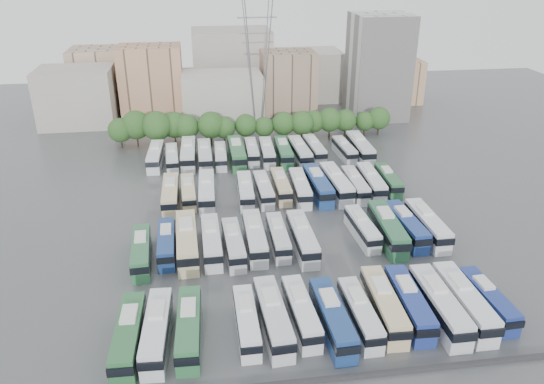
{
  "coord_description": "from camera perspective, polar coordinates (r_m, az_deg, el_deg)",
  "views": [
    {
      "loc": [
        -12.21,
        -73.29,
        40.77
      ],
      "look_at": [
        -0.69,
        7.58,
        3.0
      ],
      "focal_mm": 35.0,
      "sensor_mm": 36.0,
      "label": 1
    }
  ],
  "objects": [
    {
      "name": "bus_r3_s0",
      "position": [
        111.54,
        -12.42,
        3.81
      ],
      "size": [
        3.14,
        12.29,
        3.83
      ],
      "rotation": [
        0.0,
        0.0,
        -0.04
      ],
      "color": "silver",
      "rests_on": "ground"
    },
    {
      "name": "bus_r2_s5",
      "position": [
        93.68,
        -2.87,
        0.18
      ],
      "size": [
        2.9,
        11.62,
        3.62
      ],
      "rotation": [
        0.0,
        0.0,
        -0.03
      ],
      "color": "silver",
      "rests_on": "ground"
    },
    {
      "name": "city_buildings",
      "position": [
        148.91,
        -6.21,
        11.91
      ],
      "size": [
        102.0,
        35.0,
        20.0
      ],
      "color": "#9E998E",
      "rests_on": "ground"
    },
    {
      "name": "bus_r1_s11",
      "position": [
        82.34,
        12.31,
        -3.85
      ],
      "size": [
        3.56,
        13.54,
        4.21
      ],
      "rotation": [
        0.0,
        0.0,
        -0.05
      ],
      "color": "#2A6340",
      "rests_on": "ground"
    },
    {
      "name": "bus_r2_s6",
      "position": [
        94.16,
        -0.92,
        0.31
      ],
      "size": [
        2.7,
        11.26,
        3.52
      ],
      "rotation": [
        0.0,
        0.0,
        0.02
      ],
      "color": "silver",
      "rests_on": "ground"
    },
    {
      "name": "bus_r0_s10",
      "position": [
        67.15,
        14.51,
        -11.49
      ],
      "size": [
        3.2,
        12.44,
        3.87
      ],
      "rotation": [
        0.0,
        0.0,
        -0.04
      ],
      "color": "navy",
      "rests_on": "ground"
    },
    {
      "name": "bus_r3_s6",
      "position": [
        112.08,
        -2.19,
        4.4
      ],
      "size": [
        2.7,
        11.15,
        3.48
      ],
      "rotation": [
        0.0,
        0.0,
        -0.03
      ],
      "color": "silver",
      "rests_on": "ground"
    },
    {
      "name": "bus_r3_s10",
      "position": [
        113.42,
        4.57,
        4.64
      ],
      "size": [
        3.04,
        11.84,
        3.68
      ],
      "rotation": [
        0.0,
        0.0,
        0.04
      ],
      "color": "silver",
      "rests_on": "ground"
    },
    {
      "name": "bus_r3_s4",
      "position": [
        110.2,
        -5.56,
        3.91
      ],
      "size": [
        2.62,
        10.86,
        3.39
      ],
      "rotation": [
        0.0,
        0.0,
        -0.02
      ],
      "color": "silver",
      "rests_on": "ground"
    },
    {
      "name": "bus_r1_s0",
      "position": [
        77.43,
        -13.89,
        -6.24
      ],
      "size": [
        3.09,
        11.65,
        3.62
      ],
      "rotation": [
        0.0,
        0.0,
        0.05
      ],
      "color": "#2D6A40",
      "rests_on": "ground"
    },
    {
      "name": "bus_r1_s12",
      "position": [
        84.15,
        14.2,
        -3.52
      ],
      "size": [
        3.24,
        12.48,
        3.88
      ],
      "rotation": [
        0.0,
        0.0,
        0.04
      ],
      "color": "navy",
      "rests_on": "ground"
    },
    {
      "name": "bus_r3_s9",
      "position": [
        111.28,
        3.01,
        4.35
      ],
      "size": [
        3.23,
        12.69,
        3.95
      ],
      "rotation": [
        0.0,
        0.0,
        0.04
      ],
      "color": "silver",
      "rests_on": "ground"
    },
    {
      "name": "bus_r0_s2",
      "position": [
        62.31,
        -8.93,
        -14.19
      ],
      "size": [
        3.01,
        12.15,
        3.79
      ],
      "rotation": [
        0.0,
        0.0,
        -0.03
      ],
      "color": "#2D693D",
      "rests_on": "ground"
    },
    {
      "name": "bus_r1_s10",
      "position": [
        82.5,
        9.67,
        -3.84
      ],
      "size": [
        2.91,
        11.14,
        3.46
      ],
      "rotation": [
        0.0,
        0.0,
        0.05
      ],
      "color": "silver",
      "rests_on": "ground"
    },
    {
      "name": "electricity_pylon",
      "position": [
        126.06,
        -1.56,
        14.7
      ],
      "size": [
        9.0,
        6.91,
        33.83
      ],
      "color": "slate",
      "rests_on": "ground"
    },
    {
      "name": "bus_r2_s1",
      "position": [
        93.48,
        -10.87,
        -0.23
      ],
      "size": [
        2.7,
        12.39,
        3.89
      ],
      "rotation": [
        0.0,
        0.0,
        -0.0
      ],
      "color": "beige",
      "rests_on": "ground"
    },
    {
      "name": "tree_line",
      "position": [
        121.33,
        -3.56,
        7.29
      ],
      "size": [
        64.87,
        7.98,
        8.3
      ],
      "color": "black",
      "rests_on": "ground"
    },
    {
      "name": "bus_r0_s7",
      "position": [
        63.26,
        6.49,
        -13.28
      ],
      "size": [
        3.09,
        12.46,
        3.88
      ],
      "rotation": [
        0.0,
        0.0,
        0.03
      ],
      "color": "navy",
      "rests_on": "ground"
    },
    {
      "name": "bus_r2_s7",
      "position": [
        95.46,
        0.96,
        0.68
      ],
      "size": [
        2.49,
        11.32,
        3.55
      ],
      "rotation": [
        0.0,
        0.0,
        -0.0
      ],
      "color": "#C9B68A",
      "rests_on": "ground"
    },
    {
      "name": "bus_r3_s5",
      "position": [
        110.18,
        -3.81,
        4.2
      ],
      "size": [
        3.06,
        13.56,
        4.25
      ],
      "rotation": [
        0.0,
        0.0,
        0.01
      ],
      "color": "#2D6B3C",
      "rests_on": "ground"
    },
    {
      "name": "bus_r0_s9",
      "position": [
        66.14,
        11.92,
        -11.78
      ],
      "size": [
        3.23,
        12.62,
        3.93
      ],
      "rotation": [
        0.0,
        0.0,
        -0.04
      ],
      "color": "beige",
      "rests_on": "ground"
    },
    {
      "name": "bus_r2_s13",
      "position": [
        100.22,
        12.38,
        1.26
      ],
      "size": [
        2.84,
        11.15,
        3.47
      ],
      "rotation": [
        0.0,
        0.0,
        -0.04
      ],
      "color": "#2B653B",
      "rests_on": "ground"
    },
    {
      "name": "bus_r2_s2",
      "position": [
        94.3,
        -8.99,
        -0.0
      ],
      "size": [
        2.79,
        11.01,
        3.43
      ],
      "rotation": [
        0.0,
        0.0,
        0.04
      ],
      "color": "beige",
      "rests_on": "ground"
    },
    {
      "name": "bus_r1_s3",
      "position": [
        78.03,
        -6.54,
        -5.27
      ],
      "size": [
        2.83,
        12.18,
        3.81
      ],
      "rotation": [
        0.0,
        0.0,
        0.02
      ],
      "color": "silver",
      "rests_on": "ground"
    },
    {
      "name": "bus_r2_s9",
      "position": [
        95.51,
        4.96,
        0.78
      ],
      "size": [
        3.27,
        13.17,
        4.11
      ],
      "rotation": [
        0.0,
        0.0,
        0.03
      ],
      "color": "navy",
      "rests_on": "ground"
    },
    {
      "name": "bus_r1_s1",
      "position": [
        78.87,
        -11.28,
        -5.4
      ],
      "size": [
        2.68,
        11.22,
        3.5
      ],
      "rotation": [
        0.0,
        0.0,
        0.02
      ],
      "color": "navy",
      "rests_on": "ground"
    },
    {
      "name": "bus_r0_s8",
      "position": [
        64.59,
        9.41,
        -12.75
      ],
      "size": [
        2.69,
        11.39,
        3.56
      ],
      "rotation": [
        0.0,
        0.0,
        0.02
      ],
      "color": "silver",
      "rests_on": "ground"
    },
    {
      "name": "bus_r0_s5",
      "position": [
        63.0,
        0.12,
        -13.25
      ],
      "size": [
        3.36,
        12.62,
        3.92
      ],
      "rotation": [
        0.0,
        0.0,
        0.05
      ],
      "color": "silver",
      "rests_on": "ground"
    },
    {
      "name": "bus_r3_s2",
      "position": [
        110.98,
        -8.99,
        4.09
      ],
      "size": [
        3.2,
        13.44,
        4.2
      ],
      "rotation": [
        0.0,
        0.0,
        -0.02
      ],
      "color": "silver",
      "rests_on": "ground"
    },
    {
      "name": "bus_r3_s8",
      "position": [
        111.23,
        1.24,
        4.36
      ],
      "size": [
        3.01,
        12.45,
        3.88
      ],
      "rotation": [
        0.0,
        0.0,
        -0.03
      ],
      "color": "#2D6941",
      "rests_on": "ground"
    },
    {
      "name": "bus_r0_s13",
      "position": [
        71.09,
        22.18,
        -10.66
      ],
      "size": [
        2.83,
        11.08,
        3.45
      ],
      "rotation": [
        0.0,
        0.0,
        0.04
      ],
      "color": "navy",
      "rests_on": "ground"
    },
    {
      "name": "bus_r1_s4",
      "position": [
        77.3,
        -4.15,
        -5.57
      ],
      "size": [
        2.92,
        11.53,
        3.59
      ],
      "rotation": [
        0.0,
        0.0,
        0.04
      ],
      "color": "silver",
      "rests_on": "ground"
    },
    {
      "name": "bus_r2_s11",
      "position": [
        97.06,
        8.92,
        0.82
      ],
      "size": [
        2.63,
        11.66,
        3.65
      ],
      "rotation": [
        0.0,
        0.0,
        -0.01
      ],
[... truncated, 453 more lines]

